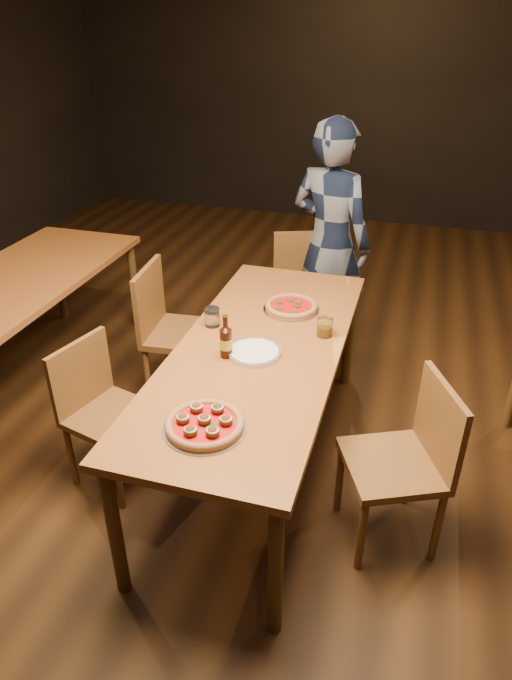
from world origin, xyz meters
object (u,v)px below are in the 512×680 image
(plate_stack, at_px, (254,353))
(beer_bottle, at_px, (226,342))
(chair_end, at_px, (307,301))
(pizza_margherita, at_px, (291,307))
(table_left, at_px, (10,294))
(water_glass, at_px, (212,317))
(amber_glass, at_px, (325,327))
(chair_main_nw, at_px, (112,415))
(chair_main_sw, at_px, (183,333))
(table_main, at_px, (259,360))
(diner, at_px, (330,243))
(chair_main_e, at_px, (392,464))
(pizza_meatball, at_px, (205,424))

(plate_stack, bearing_deg, beer_bottle, -157.42)
(chair_end, bearing_deg, pizza_margherita, -107.17)
(table_left, height_order, water_glass, water_glass)
(pizza_margherita, distance_m, amber_glass, 0.33)
(table_left, bearing_deg, chair_main_nw, -31.45)
(table_left, height_order, chair_main_sw, chair_main_sw)
(table_main, height_order, diner, diner)
(chair_main_e, bearing_deg, pizza_margherita, -163.87)
(plate_stack, xyz_separation_m, diner, (0.11, 1.44, 0.07))
(chair_end, height_order, beer_bottle, beer_bottle)
(chair_main_e, relative_size, chair_end, 0.94)
(pizza_meatball, relative_size, diner, 0.20)
(table_left, xyz_separation_m, plate_stack, (1.70, -0.37, 0.08))
(chair_main_sw, xyz_separation_m, pizza_meatball, (0.61, -1.17, 0.31))
(chair_end, xyz_separation_m, beer_bottle, (-0.14, -1.29, 0.36))
(table_left, relative_size, chair_main_sw, 2.16)
(chair_main_nw, bearing_deg, table_left, 73.02)
(chair_main_nw, distance_m, chair_end, 1.64)
(table_main, distance_m, diner, 1.37)
(beer_bottle, bearing_deg, plate_stack, 22.58)
(pizza_margherita, bearing_deg, plate_stack, -96.65)
(chair_main_nw, bearing_deg, plate_stack, -55.92)
(pizza_meatball, bearing_deg, pizza_margherita, 85.41)
(table_left, xyz_separation_m, pizza_margherita, (1.76, 0.15, 0.09))
(chair_main_sw, relative_size, diner, 0.56)
(chair_main_e, height_order, plate_stack, chair_main_e)
(water_glass, bearing_deg, plate_stack, -36.83)
(chair_end, height_order, amber_glass, chair_end)
(amber_glass, bearing_deg, chair_main_e, -51.04)
(pizza_meatball, bearing_deg, chair_main_sw, 117.41)
(table_main, relative_size, table_left, 1.00)
(amber_glass, bearing_deg, table_main, -143.51)
(pizza_meatball, height_order, water_glass, water_glass)
(plate_stack, bearing_deg, chair_end, 89.28)
(beer_bottle, height_order, diner, diner)
(pizza_meatball, distance_m, beer_bottle, 0.56)
(pizza_margherita, bearing_deg, beer_bottle, -108.03)
(beer_bottle, height_order, water_glass, beer_bottle)
(table_main, height_order, chair_end, chair_end)
(table_main, bearing_deg, pizza_meatball, -92.64)
(chair_main_nw, distance_m, diner, 1.91)
(table_left, distance_m, chair_main_nw, 1.21)
(table_main, relative_size, chair_main_sw, 2.16)
(chair_main_nw, height_order, chair_main_sw, chair_main_sw)
(table_left, bearing_deg, diner, 30.40)
(chair_end, xyz_separation_m, diner, (0.10, 0.20, 0.36))
(chair_main_nw, xyz_separation_m, water_glass, (0.39, 0.47, 0.39))
(chair_main_sw, relative_size, beer_bottle, 4.28)
(chair_end, height_order, pizza_margherita, chair_end)
(table_left, xyz_separation_m, chair_end, (1.71, 0.86, -0.21))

